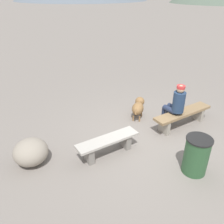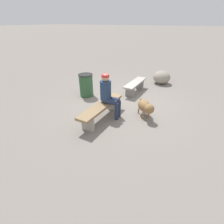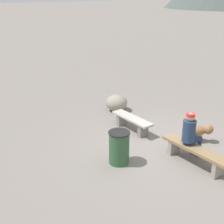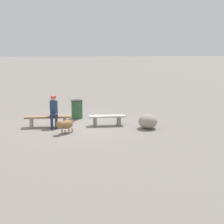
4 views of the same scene
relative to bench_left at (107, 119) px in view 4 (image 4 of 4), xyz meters
The scene contains 7 objects.
ground 1.29m from the bench_left, ahead, with size 210.00×210.00×0.06m, color gray.
bench_left is the anchor object (origin of this frame).
bench_right 2.43m from the bench_left, ahead, with size 1.88×0.42×0.46m.
seated_person 2.22m from the bench_left, ahead, with size 0.34×0.61×1.29m.
dog 1.98m from the bench_left, 29.70° to the left, with size 0.72×0.68×0.54m.
trash_bin 1.94m from the bench_left, 51.43° to the right, with size 0.53×0.53×0.84m.
boulder 1.72m from the bench_left, 156.60° to the left, with size 0.76×0.77×0.58m, color gray.
Camera 4 is at (0.23, 12.47, 3.20)m, focal length 49.17 mm.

